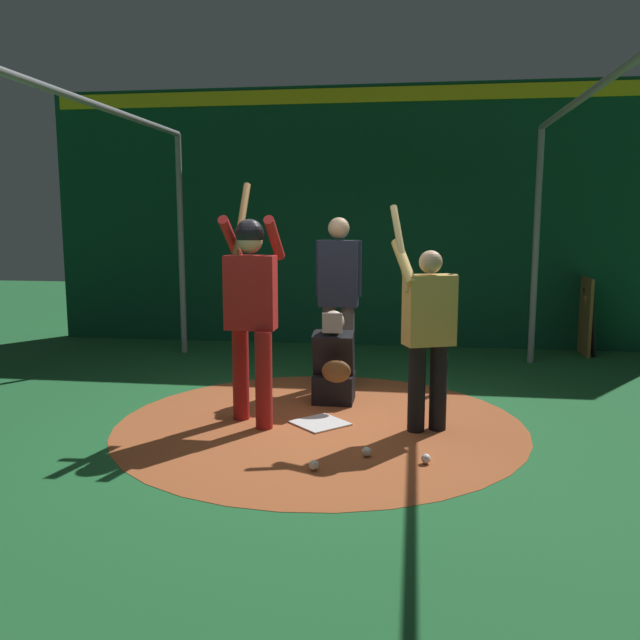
{
  "coord_description": "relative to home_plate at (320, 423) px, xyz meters",
  "views": [
    {
      "loc": [
        5.7,
        0.81,
        1.83
      ],
      "look_at": [
        0.0,
        0.0,
        0.95
      ],
      "focal_mm": 37.27,
      "sensor_mm": 36.0,
      "label": 1
    }
  ],
  "objects": [
    {
      "name": "baseball_0",
      "position": [
        0.86,
        0.93,
        0.03
      ],
      "size": [
        0.07,
        0.07,
        0.07
      ],
      "primitive_type": "sphere",
      "color": "white",
      "rests_on": "dirt_circle"
    },
    {
      "name": "cage_frame",
      "position": [
        0.0,
        0.0,
        2.1
      ],
      "size": [
        6.01,
        4.72,
        2.97
      ],
      "color": "gray",
      "rests_on": "ground"
    },
    {
      "name": "home_plate",
      "position": [
        0.0,
        0.0,
        0.0
      ],
      "size": [
        0.59,
        0.59,
        0.01
      ],
      "primitive_type": "cube",
      "rotation": [
        0.0,
        0.0,
        0.79
      ],
      "color": "white",
      "rests_on": "dirt_circle"
    },
    {
      "name": "bat_rack",
      "position": [
        -3.71,
        3.14,
        0.48
      ],
      "size": [
        0.82,
        0.2,
        1.05
      ],
      "color": "olive",
      "rests_on": "ground"
    },
    {
      "name": "batter",
      "position": [
        0.05,
        -0.61,
        1.11
      ],
      "size": [
        0.68,
        0.49,
        2.16
      ],
      "color": "maroon",
      "rests_on": "ground"
    },
    {
      "name": "dirt_circle",
      "position": [
        0.0,
        0.0,
        -0.01
      ],
      "size": [
        3.66,
        3.66,
        0.01
      ],
      "primitive_type": "cylinder",
      "color": "#AD562D",
      "rests_on": "ground"
    },
    {
      "name": "catcher",
      "position": [
        -0.72,
        0.04,
        0.35
      ],
      "size": [
        0.58,
        0.4,
        0.94
      ],
      "color": "black",
      "rests_on": "ground"
    },
    {
      "name": "visitor",
      "position": [
        0.04,
        0.94,
        0.89
      ],
      "size": [
        0.52,
        0.6,
        1.95
      ],
      "rotation": [
        0.0,
        0.0,
        0.37
      ],
      "color": "black",
      "rests_on": "ground"
    },
    {
      "name": "back_wall",
      "position": [
        -3.96,
        0.0,
        1.84
      ],
      "size": [
        0.22,
        9.06,
        3.68
      ],
      "color": "#0F472D",
      "rests_on": "ground"
    },
    {
      "name": "baseball_1",
      "position": [
        1.11,
        0.11,
        0.03
      ],
      "size": [
        0.07,
        0.07,
        0.07
      ],
      "primitive_type": "sphere",
      "color": "white",
      "rests_on": "dirt_circle"
    },
    {
      "name": "umpire",
      "position": [
        -1.37,
        0.01,
        1.04
      ],
      "size": [
        0.23,
        0.49,
        1.85
      ],
      "color": "#4C4C51",
      "rests_on": "ground"
    },
    {
      "name": "baseball_2",
      "position": [
        0.77,
        0.47,
        0.03
      ],
      "size": [
        0.07,
        0.07,
        0.07
      ],
      "primitive_type": "sphere",
      "color": "white",
      "rests_on": "dirt_circle"
    },
    {
      "name": "ground_plane",
      "position": [
        0.0,
        0.0,
        -0.01
      ],
      "size": [
        25.06,
        25.06,
        0.0
      ],
      "primitive_type": "plane",
      "color": "#216633"
    }
  ]
}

